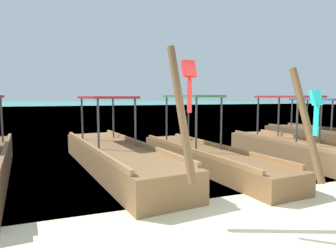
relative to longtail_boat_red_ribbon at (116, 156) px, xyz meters
The scene contains 5 objects.
sea_water 57.34m from the longtail_boat_red_ribbon, 88.86° to the left, with size 120.00×120.00×0.00m, color #2DB29E.
longtail_boat_red_ribbon is the anchor object (origin of this frame).
longtail_boat_turquoise_ribbon 2.32m from the longtail_boat_red_ribbon, 11.53° to the right, with size 1.55×6.40×2.35m.
longtail_boat_pink_ribbon 5.14m from the longtail_boat_red_ribbon, 11.38° to the right, with size 1.32×6.36×2.44m.
longtail_boat_green_ribbon 7.88m from the longtail_boat_red_ribbon, ahead, with size 1.28×6.40×2.37m.
Camera 1 is at (-2.54, -2.46, 1.85)m, focal length 32.06 mm.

